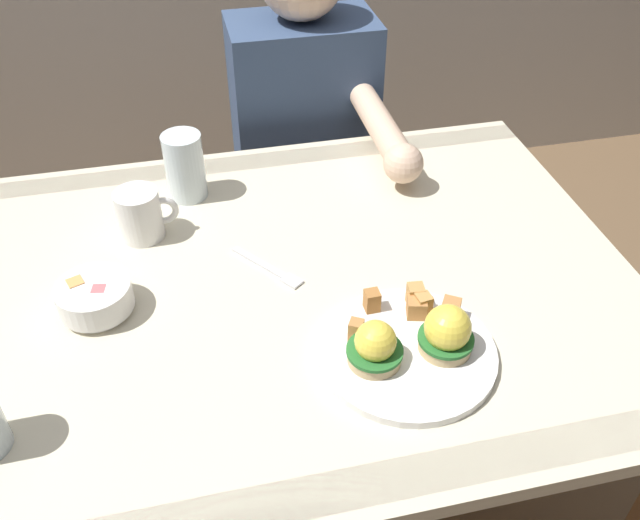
{
  "coord_description": "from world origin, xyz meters",
  "views": [
    {
      "loc": [
        -0.13,
        -0.85,
        1.51
      ],
      "look_at": [
        0.06,
        0.0,
        0.78
      ],
      "focal_mm": 37.95,
      "sensor_mm": 36.0,
      "label": 1
    }
  ],
  "objects_px": {
    "diner_person": "(308,143)",
    "water_glass_near": "(185,170)",
    "fork": "(271,269)",
    "coffee_mug": "(140,213)",
    "fruit_bowl": "(95,297)",
    "eggs_benedict_plate": "(411,343)",
    "dining_table": "(288,327)"
  },
  "relations": [
    {
      "from": "dining_table",
      "to": "water_glass_near",
      "type": "relative_size",
      "value": 8.93
    },
    {
      "from": "eggs_benedict_plate",
      "to": "diner_person",
      "type": "height_order",
      "value": "diner_person"
    },
    {
      "from": "fork",
      "to": "water_glass_near",
      "type": "distance_m",
      "value": 0.29
    },
    {
      "from": "fruit_bowl",
      "to": "fork",
      "type": "distance_m",
      "value": 0.29
    },
    {
      "from": "dining_table",
      "to": "fork",
      "type": "distance_m",
      "value": 0.12
    },
    {
      "from": "fork",
      "to": "coffee_mug",
      "type": "bearing_deg",
      "value": 144.76
    },
    {
      "from": "dining_table",
      "to": "fruit_bowl",
      "type": "distance_m",
      "value": 0.34
    },
    {
      "from": "dining_table",
      "to": "coffee_mug",
      "type": "relative_size",
      "value": 10.8
    },
    {
      "from": "dining_table",
      "to": "diner_person",
      "type": "height_order",
      "value": "diner_person"
    },
    {
      "from": "dining_table",
      "to": "eggs_benedict_plate",
      "type": "relative_size",
      "value": 4.44
    },
    {
      "from": "diner_person",
      "to": "fruit_bowl",
      "type": "bearing_deg",
      "value": -128.36
    },
    {
      "from": "coffee_mug",
      "to": "diner_person",
      "type": "xyz_separation_m",
      "value": [
        0.39,
        0.41,
        -0.14
      ]
    },
    {
      "from": "dining_table",
      "to": "diner_person",
      "type": "xyz_separation_m",
      "value": [
        0.16,
        0.6,
        0.02
      ]
    },
    {
      "from": "coffee_mug",
      "to": "dining_table",
      "type": "bearing_deg",
      "value": -39.19
    },
    {
      "from": "eggs_benedict_plate",
      "to": "fork",
      "type": "bearing_deg",
      "value": 125.68
    },
    {
      "from": "dining_table",
      "to": "eggs_benedict_plate",
      "type": "distance_m",
      "value": 0.29
    },
    {
      "from": "eggs_benedict_plate",
      "to": "fruit_bowl",
      "type": "distance_m",
      "value": 0.51
    },
    {
      "from": "fruit_bowl",
      "to": "diner_person",
      "type": "bearing_deg",
      "value": 51.64
    },
    {
      "from": "fruit_bowl",
      "to": "coffee_mug",
      "type": "xyz_separation_m",
      "value": [
        0.08,
        0.19,
        0.02
      ]
    },
    {
      "from": "fork",
      "to": "water_glass_near",
      "type": "xyz_separation_m",
      "value": [
        -0.12,
        0.26,
        0.06
      ]
    },
    {
      "from": "eggs_benedict_plate",
      "to": "fruit_bowl",
      "type": "height_order",
      "value": "eggs_benedict_plate"
    },
    {
      "from": "diner_person",
      "to": "water_glass_near",
      "type": "bearing_deg",
      "value": -135.58
    },
    {
      "from": "fork",
      "to": "water_glass_near",
      "type": "bearing_deg",
      "value": 114.79
    },
    {
      "from": "dining_table",
      "to": "fork",
      "type": "bearing_deg",
      "value": 117.04
    },
    {
      "from": "coffee_mug",
      "to": "eggs_benedict_plate",
      "type": "bearing_deg",
      "value": -45.46
    },
    {
      "from": "fruit_bowl",
      "to": "fork",
      "type": "relative_size",
      "value": 0.9
    },
    {
      "from": "fork",
      "to": "diner_person",
      "type": "bearing_deg",
      "value": 71.91
    },
    {
      "from": "eggs_benedict_plate",
      "to": "diner_person",
      "type": "bearing_deg",
      "value": 89.27
    },
    {
      "from": "fruit_bowl",
      "to": "coffee_mug",
      "type": "distance_m",
      "value": 0.2
    },
    {
      "from": "eggs_benedict_plate",
      "to": "fork",
      "type": "height_order",
      "value": "eggs_benedict_plate"
    },
    {
      "from": "dining_table",
      "to": "water_glass_near",
      "type": "bearing_deg",
      "value": 115.09
    },
    {
      "from": "fruit_bowl",
      "to": "water_glass_near",
      "type": "height_order",
      "value": "water_glass_near"
    }
  ]
}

